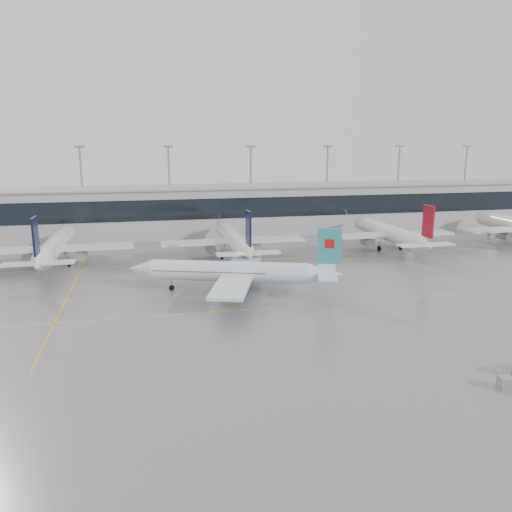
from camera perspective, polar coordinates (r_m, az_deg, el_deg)
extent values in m
plane|color=slate|center=(72.62, 2.07, -5.91)|extent=(320.00, 320.00, 0.00)
cube|color=orange|center=(72.62, 2.07, -5.91)|extent=(120.00, 0.25, 0.01)
cube|color=orange|center=(100.82, -2.22, -0.55)|extent=(120.00, 0.25, 0.01)
cube|color=orange|center=(85.71, -20.49, -3.79)|extent=(0.25, 60.00, 0.01)
cube|color=#A0A0A4|center=(130.85, -4.78, 5.19)|extent=(180.00, 15.00, 12.00)
cube|color=black|center=(123.24, -4.31, 5.42)|extent=(180.00, 0.20, 5.00)
cube|color=gray|center=(130.17, -4.83, 7.89)|extent=(182.00, 16.00, 0.40)
cylinder|color=gray|center=(135.97, -19.19, 6.93)|extent=(0.50, 0.50, 22.00)
cube|color=gray|center=(135.41, -19.55, 11.69)|extent=(2.40, 1.00, 0.60)
cylinder|color=gray|center=(135.23, -9.83, 7.42)|extent=(0.50, 0.50, 22.00)
cube|color=gray|center=(134.67, -10.02, 12.21)|extent=(2.40, 1.00, 0.60)
cylinder|color=gray|center=(138.04, -0.59, 7.72)|extent=(0.50, 0.50, 22.00)
cube|color=gray|center=(137.49, -0.60, 12.41)|extent=(2.40, 1.00, 0.60)
cylinder|color=gray|center=(144.19, 8.07, 7.81)|extent=(0.50, 0.50, 22.00)
cube|color=gray|center=(143.67, 8.22, 12.30)|extent=(2.40, 1.00, 0.60)
cylinder|color=gray|center=(153.28, 15.87, 7.75)|extent=(0.50, 0.50, 22.00)
cube|color=gray|center=(152.79, 16.13, 11.97)|extent=(2.40, 1.00, 0.60)
cylinder|color=gray|center=(164.83, 22.68, 7.57)|extent=(0.50, 0.50, 22.00)
cube|color=gray|center=(164.37, 23.03, 11.49)|extent=(2.40, 1.00, 0.60)
cylinder|color=silver|center=(78.96, -3.10, -1.77)|extent=(24.56, 10.99, 3.26)
cone|color=silver|center=(82.44, -13.04, -1.46)|extent=(4.83, 4.36, 3.26)
cone|color=silver|center=(78.06, 8.00, -2.05)|extent=(6.35, 4.87, 3.26)
cube|color=silver|center=(78.85, -2.02, -2.08)|extent=(13.30, 27.08, 0.45)
cube|color=silver|center=(77.99, 8.15, -1.84)|extent=(5.95, 10.69, 0.25)
cube|color=teal|center=(77.07, 8.40, 1.11)|extent=(3.52, 1.48, 5.55)
cylinder|color=gray|center=(74.77, -2.90, -4.12)|extent=(4.08, 3.14, 2.10)
cylinder|color=gray|center=(83.89, -1.89, -2.22)|extent=(4.08, 3.14, 2.10)
cylinder|color=gray|center=(81.56, -9.63, -3.14)|extent=(0.20, 0.20, 1.37)
cylinder|color=black|center=(81.75, -9.61, -3.60)|extent=(0.95, 0.57, 0.90)
cylinder|color=gray|center=(76.73, -1.54, -3.90)|extent=(0.24, 0.24, 1.37)
cylinder|color=black|center=(76.93, -1.53, -4.39)|extent=(1.19, 0.78, 1.10)
cylinder|color=gray|center=(81.68, -1.06, -2.86)|extent=(0.24, 0.24, 1.37)
cylinder|color=black|center=(81.87, -1.06, -3.32)|extent=(1.19, 0.78, 1.10)
cube|color=#B70F0F|center=(76.99, 8.41, 1.42)|extent=(1.47, 0.87, 1.40)
cube|color=#B70F0F|center=(79.44, -5.24, -1.56)|extent=(18.11, 8.85, 0.12)
cylinder|color=silver|center=(104.85, -21.93, 1.17)|extent=(3.59, 27.36, 3.59)
cone|color=silver|center=(120.10, -20.78, 2.64)|extent=(3.59, 4.00, 3.59)
cone|color=silver|center=(88.99, -23.57, -0.93)|extent=(3.59, 5.60, 3.59)
cube|color=silver|center=(103.48, -22.04, 0.78)|extent=(29.64, 5.00, 0.45)
cube|color=silver|center=(88.74, -23.61, -0.77)|extent=(11.40, 2.80, 0.25)
cube|color=black|center=(87.67, -23.90, 2.09)|extent=(0.35, 3.60, 6.12)
cylinder|color=gray|center=(105.17, -24.51, -0.09)|extent=(2.10, 3.60, 2.10)
cylinder|color=gray|center=(103.56, -19.32, 0.16)|extent=(2.10, 3.60, 2.10)
cylinder|color=gray|center=(115.69, -21.01, 0.96)|extent=(0.20, 0.20, 1.56)
cylinder|color=black|center=(115.84, -20.98, 0.59)|extent=(0.30, 0.90, 0.90)
cylinder|color=gray|center=(103.41, -23.45, -0.52)|extent=(0.24, 0.24, 1.56)
cylinder|color=black|center=(103.58, -23.41, -0.94)|extent=(0.45, 1.10, 1.10)
cylinder|color=gray|center=(102.52, -20.60, -0.39)|extent=(0.24, 0.24, 1.56)
cylinder|color=black|center=(102.69, -20.57, -0.81)|extent=(0.45, 1.10, 1.10)
cylinder|color=silver|center=(104.84, -2.73, 2.09)|extent=(3.59, 27.36, 3.59)
cone|color=silver|center=(120.09, -4.02, 3.45)|extent=(3.59, 4.00, 3.59)
cone|color=silver|center=(88.98, -0.91, 0.16)|extent=(3.59, 5.60, 3.59)
cube|color=silver|center=(103.46, -2.59, 1.72)|extent=(29.64, 5.00, 0.45)
cube|color=silver|center=(88.72, -0.89, 0.32)|extent=(11.40, 2.80, 0.25)
cube|color=black|center=(87.65, -0.87, 3.20)|extent=(0.35, 3.60, 6.12)
cylinder|color=gray|center=(103.55, -5.24, 0.84)|extent=(2.10, 3.60, 2.10)
cylinder|color=gray|center=(105.16, -0.05, 1.08)|extent=(2.10, 3.60, 2.10)
cylinder|color=gray|center=(115.67, -3.62, 1.80)|extent=(0.20, 0.20, 1.56)
cylinder|color=black|center=(115.83, -3.62, 1.42)|extent=(0.30, 0.90, 0.90)
cylinder|color=gray|center=(102.51, -3.91, 0.42)|extent=(0.24, 0.24, 1.56)
cylinder|color=black|center=(102.68, -3.90, -0.01)|extent=(0.45, 1.10, 1.10)
cylinder|color=gray|center=(103.39, -1.06, 0.55)|extent=(0.24, 0.24, 1.56)
cylinder|color=black|center=(103.56, -1.06, 0.13)|extent=(0.45, 1.10, 1.10)
cylinder|color=silver|center=(115.92, 14.59, 2.72)|extent=(3.59, 27.36, 3.59)
cone|color=silver|center=(129.87, 11.47, 3.94)|extent=(3.59, 4.00, 3.59)
cone|color=silver|center=(101.80, 18.77, 1.09)|extent=(3.59, 5.60, 3.59)
cube|color=silver|center=(114.68, 14.92, 2.40)|extent=(29.64, 5.00, 0.45)
cube|color=silver|center=(101.58, 18.84, 1.23)|extent=(11.40, 2.80, 0.25)
cube|color=maroon|center=(100.65, 19.08, 3.75)|extent=(0.35, 3.60, 6.12)
cylinder|color=gray|center=(113.28, 12.60, 1.62)|extent=(2.10, 3.60, 2.10)
cylinder|color=gray|center=(117.65, 16.85, 1.79)|extent=(2.10, 3.60, 2.10)
cylinder|color=gray|center=(125.81, 12.34, 2.42)|extent=(0.20, 0.20, 1.56)
cylinder|color=black|center=(125.95, 12.32, 2.08)|extent=(0.30, 0.90, 0.90)
cylinder|color=gray|center=(113.02, 13.92, 1.23)|extent=(0.24, 0.24, 1.56)
cylinder|color=black|center=(113.17, 13.90, 0.85)|extent=(0.45, 1.10, 1.10)
cylinder|color=gray|center=(115.41, 16.23, 1.33)|extent=(0.24, 0.24, 1.56)
cylinder|color=black|center=(115.56, 16.21, 0.95)|extent=(0.45, 1.10, 1.10)
cone|color=silver|center=(147.53, 24.04, 4.12)|extent=(3.59, 4.00, 3.59)
cylinder|color=gray|center=(131.89, 26.53, 2.13)|extent=(2.10, 3.60, 2.10)
cylinder|color=gray|center=(143.96, 25.11, 2.79)|extent=(0.20, 0.20, 1.56)
cylinder|color=black|center=(144.08, 25.08, 2.49)|extent=(0.30, 0.90, 0.90)
cube|color=gray|center=(55.19, 26.64, -12.89)|extent=(1.50, 1.42, 1.29)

